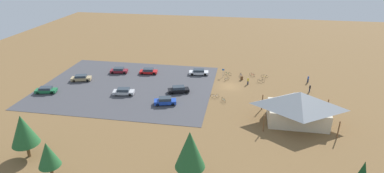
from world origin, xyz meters
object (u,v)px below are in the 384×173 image
object	(u,v)px
bicycle_white_edge_south	(215,96)
visitor_by_pavilion	(310,88)
car_green_front_row	(46,90)
trash_bin	(242,78)
pine_mideast	(190,150)
bicycle_red_yard_right	(252,75)
car_silver_mid_lot	(124,91)
bicycle_blue_by_bin	(241,75)
bicycle_silver_yard_center	(227,79)
visitor_near_lot	(308,79)
bike_pavilion	(299,106)
bicycle_black_edge_north	(261,81)
car_maroon_near_entry	(119,70)
car_blue_inner_stall	(165,101)
car_white_by_curb	(199,72)
car_tan_end_stall	(81,78)
bicycle_green_yard_front	(228,74)
lot_sign	(223,72)
car_black_back_corner	(179,89)
visitor_crossing_yard	(248,81)
pine_center	(48,155)
pine_far_east	(23,130)
car_red_second_row	(148,71)
bicycle_teal_front_row	(224,100)
bicycle_yellow_lone_east	(265,76)

from	to	relation	value
bicycle_white_edge_south	visitor_by_pavilion	world-z (taller)	visitor_by_pavilion
car_green_front_row	trash_bin	bearing A→B (deg)	-160.43
pine_mideast	car_green_front_row	distance (m)	42.58
bicycle_red_yard_right	car_silver_mid_lot	world-z (taller)	car_silver_mid_lot
car_green_front_row	bicycle_blue_by_bin	bearing A→B (deg)	-157.98
pine_mideast	visitor_by_pavilion	size ratio (longest dim) A/B	4.63
bicycle_blue_by_bin	bicycle_silver_yard_center	bearing A→B (deg)	41.98
bicycle_white_edge_south	visitor_near_lot	xyz separation A→B (m)	(-20.54, -11.86, 0.50)
bike_pavilion	bicycle_black_edge_north	bearing A→B (deg)	-72.18
car_maroon_near_entry	car_blue_inner_stall	size ratio (longest dim) A/B	0.96
bicycle_blue_by_bin	visitor_by_pavilion	bearing A→B (deg)	156.56
car_blue_inner_stall	car_white_by_curb	bearing A→B (deg)	-103.59
bicycle_white_edge_south	car_tan_end_stall	size ratio (longest dim) A/B	0.38
bike_pavilion	bicycle_green_yard_front	size ratio (longest dim) A/B	6.94
bicycle_green_yard_front	car_white_by_curb	distance (m)	7.20
bike_pavilion	bicycle_white_edge_south	distance (m)	17.49
bicycle_black_edge_north	bicycle_green_yard_front	bearing A→B (deg)	-22.60
lot_sign	car_black_back_corner	world-z (taller)	lot_sign
bicycle_red_yard_right	visitor_crossing_yard	size ratio (longest dim) A/B	0.80
bicycle_white_edge_south	pine_mideast	bearing A→B (deg)	88.85
lot_sign	visitor_near_lot	bearing A→B (deg)	179.80
car_silver_mid_lot	bicycle_green_yard_front	bearing A→B (deg)	-144.46
visitor_near_lot	visitor_crossing_yard	size ratio (longest dim) A/B	1.00
bike_pavilion	car_maroon_near_entry	bearing A→B (deg)	-23.64
car_tan_end_stall	car_white_by_curb	distance (m)	28.08
bicycle_silver_yard_center	bicycle_black_edge_north	world-z (taller)	bicycle_black_edge_north
trash_bin	visitor_near_lot	bearing A→B (deg)	-176.54
pine_center	bicycle_green_yard_front	bearing A→B (deg)	-115.75
bicycle_black_edge_north	visitor_crossing_yard	world-z (taller)	visitor_crossing_yard
pine_far_east	car_red_second_row	bearing A→B (deg)	-101.98
visitor_by_pavilion	car_red_second_row	bearing A→B (deg)	-6.87
bicycle_blue_by_bin	bicycle_red_yard_right	size ratio (longest dim) A/B	1.19
car_black_back_corner	car_green_front_row	bearing A→B (deg)	10.09
bicycle_teal_front_row	car_maroon_near_entry	xyz separation A→B (m)	(27.11, -11.76, 0.35)
pine_far_east	bicycle_green_yard_front	bearing A→B (deg)	-125.43
bicycle_green_yard_front	car_black_back_corner	bearing A→B (deg)	50.95
bicycle_yellow_lone_east	car_white_by_curb	world-z (taller)	car_white_by_curb
pine_center	visitor_by_pavilion	xyz separation A→B (m)	(-38.70, -35.63, -3.33)
bicycle_black_edge_north	bicycle_red_yard_right	bearing A→B (deg)	-61.61
bicycle_teal_front_row	visitor_by_pavilion	xyz separation A→B (m)	(-18.06, -8.01, 0.52)
visitor_near_lot	bicycle_teal_front_row	bearing A→B (deg)	35.95
bicycle_yellow_lone_east	car_black_back_corner	xyz separation A→B (m)	(18.72, 11.92, 0.39)
bicycle_red_yard_right	trash_bin	bearing A→B (deg)	48.81
bicycle_silver_yard_center	bicycle_blue_by_bin	size ratio (longest dim) A/B	0.85
bicycle_yellow_lone_east	visitor_by_pavilion	world-z (taller)	visitor_by_pavilion
trash_bin	pine_center	distance (m)	46.94
bicycle_silver_yard_center	bicycle_blue_by_bin	bearing A→B (deg)	-138.02
car_maroon_near_entry	bicycle_teal_front_row	bearing A→B (deg)	156.55
pine_mideast	visitor_near_lot	xyz separation A→B (m)	(-21.07, -38.51, -4.49)
car_silver_mid_lot	visitor_by_pavilion	world-z (taller)	visitor_by_pavilion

